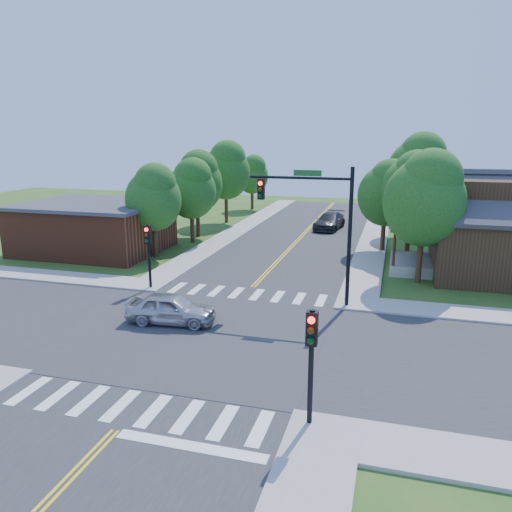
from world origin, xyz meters
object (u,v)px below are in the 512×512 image
(signal_pole_se, at_px, (311,346))
(signal_mast_ne, at_px, (317,213))
(car_silver, at_px, (171,309))
(signal_pole_nw, at_px, (148,244))
(car_dgrey, at_px, (329,221))

(signal_pole_se, bearing_deg, signal_mast_ne, 98.56)
(car_silver, bearing_deg, signal_pole_se, -135.98)
(signal_pole_se, xyz_separation_m, car_silver, (-7.74, 6.65, -1.94))
(signal_pole_nw, distance_m, car_dgrey, 22.55)
(signal_pole_se, bearing_deg, car_dgrey, 96.58)
(car_silver, height_order, car_dgrey, car_dgrey)
(signal_mast_ne, bearing_deg, signal_pole_se, -81.44)
(car_dgrey, bearing_deg, signal_mast_ne, -77.19)
(car_silver, bearing_deg, signal_mast_ne, -58.29)
(signal_mast_ne, xyz_separation_m, signal_pole_se, (1.69, -11.21, -2.19))
(car_silver, bearing_deg, car_dgrey, -14.12)
(signal_pole_nw, bearing_deg, car_silver, -52.70)
(signal_mast_ne, height_order, signal_pole_se, signal_mast_ne)
(signal_pole_se, distance_m, car_dgrey, 32.66)
(signal_pole_se, distance_m, signal_pole_nw, 15.84)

